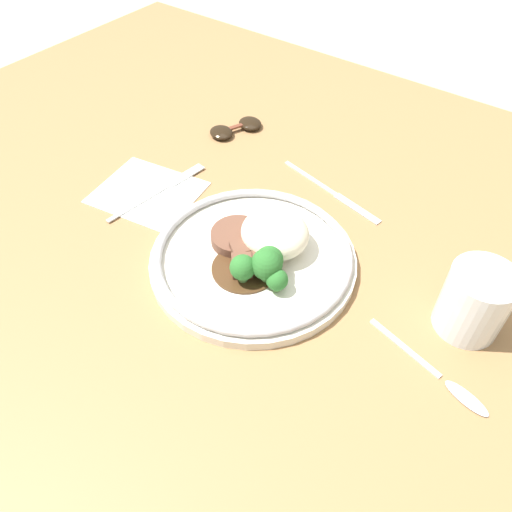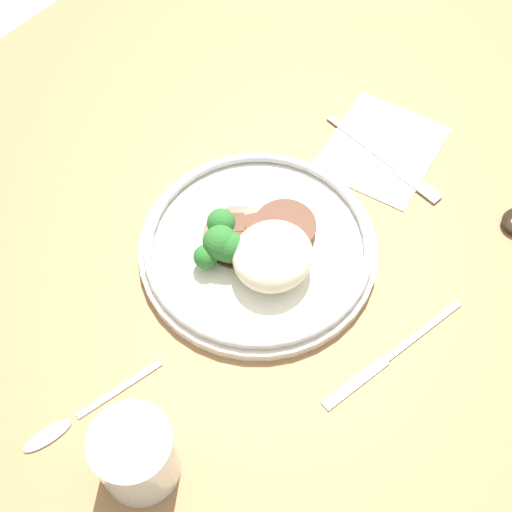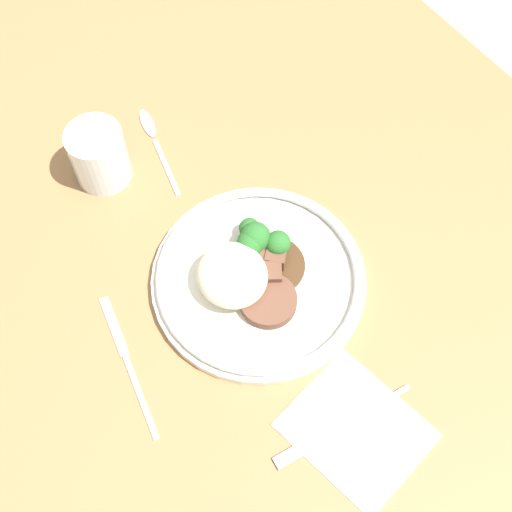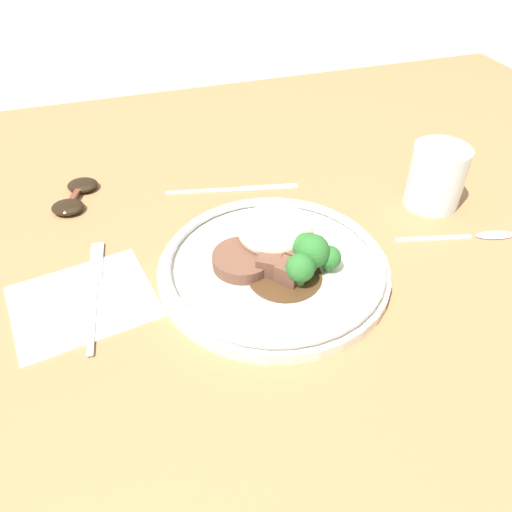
% 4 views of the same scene
% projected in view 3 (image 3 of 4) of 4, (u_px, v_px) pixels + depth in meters
% --- Properties ---
extents(ground_plane, '(8.00, 8.00, 0.00)m').
position_uv_depth(ground_plane, '(236.00, 319.00, 0.98)').
color(ground_plane, tan).
extents(dining_table, '(1.59, 1.17, 0.04)m').
position_uv_depth(dining_table, '(236.00, 313.00, 0.96)').
color(dining_table, olive).
rests_on(dining_table, ground).
extents(napkin, '(0.18, 0.16, 0.00)m').
position_uv_depth(napkin, '(356.00, 430.00, 0.87)').
color(napkin, white).
rests_on(napkin, dining_table).
extents(plate, '(0.29, 0.29, 0.07)m').
position_uv_depth(plate, '(255.00, 276.00, 0.95)').
color(plate, silver).
rests_on(plate, dining_table).
extents(juice_glass, '(0.08, 0.08, 0.09)m').
position_uv_depth(juice_glass, '(100.00, 158.00, 1.01)').
color(juice_glass, '#F4AD19').
rests_on(juice_glass, dining_table).
extents(fork, '(0.03, 0.19, 0.00)m').
position_uv_depth(fork, '(330.00, 432.00, 0.87)').
color(fork, silver).
rests_on(fork, napkin).
extents(knife, '(0.20, 0.05, 0.00)m').
position_uv_depth(knife, '(127.00, 360.00, 0.91)').
color(knife, silver).
rests_on(knife, dining_table).
extents(spoon, '(0.17, 0.05, 0.01)m').
position_uv_depth(spoon, '(152.00, 134.00, 1.08)').
color(spoon, silver).
rests_on(spoon, dining_table).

